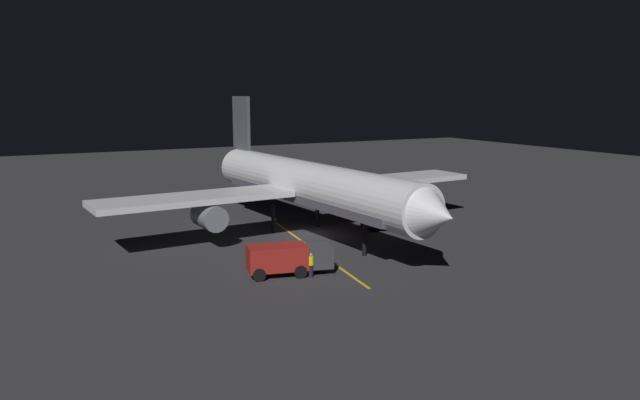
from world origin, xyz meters
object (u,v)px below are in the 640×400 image
object	(u,v)px
catering_truck	(371,211)
traffic_cone_near_right	(283,252)
traffic_cone_near_left	(278,270)
ground_crew_worker	(311,265)
airliner	(306,185)
baggage_truck	(286,259)

from	to	relation	value
catering_truck	traffic_cone_near_right	bearing A→B (deg)	27.31
traffic_cone_near_left	ground_crew_worker	bearing A→B (deg)	130.39
catering_truck	traffic_cone_near_left	world-z (taller)	catering_truck
airliner	traffic_cone_near_right	distance (m)	8.72
catering_truck	airliner	bearing A→B (deg)	3.41
baggage_truck	traffic_cone_near_right	distance (m)	5.36
baggage_truck	ground_crew_worker	bearing A→B (deg)	136.01
airliner	catering_truck	distance (m)	7.90
baggage_truck	ground_crew_worker	distance (m)	1.81
catering_truck	ground_crew_worker	distance (m)	17.88
catering_truck	traffic_cone_near_left	bearing A→B (deg)	36.05
traffic_cone_near_right	airliner	bearing A→B (deg)	-130.09
catering_truck	ground_crew_worker	size ratio (longest dim) A/B	3.64
airliner	traffic_cone_near_right	world-z (taller)	airliner
airliner	traffic_cone_near_left	size ratio (longest dim) A/B	67.75
airliner	baggage_truck	size ratio (longest dim) A/B	6.01
baggage_truck	catering_truck	bearing A→B (deg)	-141.56
baggage_truck	traffic_cone_near_right	size ratio (longest dim) A/B	11.28
baggage_truck	traffic_cone_near_left	xyz separation A→B (m)	(0.35, -0.68, -0.90)
airliner	ground_crew_worker	distance (m)	13.71
ground_crew_worker	catering_truck	bearing A→B (deg)	-135.86
airliner	ground_crew_worker	xyz separation A→B (m)	(5.58, 12.02, -3.55)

